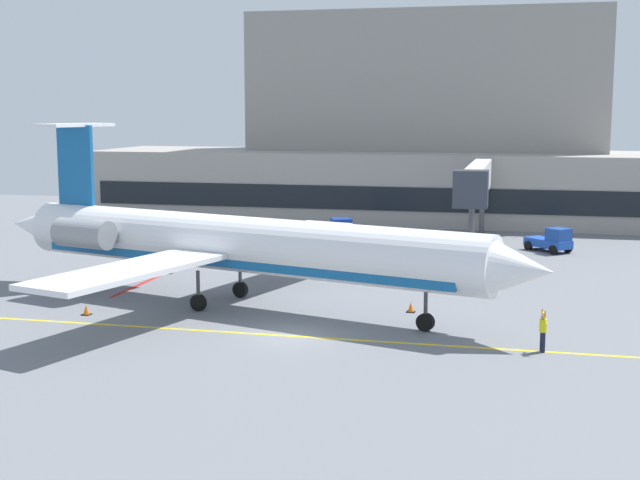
# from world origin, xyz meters

# --- Properties ---
(ground) EXTENTS (120.00, 120.00, 0.11)m
(ground) POSITION_xyz_m (-0.00, 0.00, -0.05)
(ground) COLOR slate
(terminal_building) EXTENTS (74.59, 14.91, 20.58)m
(terminal_building) POSITION_xyz_m (3.17, 48.08, 7.54)
(terminal_building) COLOR gray
(terminal_building) RESTS_ON ground
(jet_bridge_west) EXTENTS (2.40, 18.68, 6.68)m
(jet_bridge_west) POSITION_xyz_m (7.03, 29.93, 5.28)
(jet_bridge_west) COLOR silver
(jet_bridge_west) RESTS_ON ground
(regional_jet) EXTENTS (34.75, 26.26, 10.07)m
(regional_jet) POSITION_xyz_m (-4.99, 5.62, 3.51)
(regional_jet) COLOR white
(regional_jet) RESTS_ON ground
(baggage_tug) EXTENTS (4.33, 2.63, 1.93)m
(baggage_tug) POSITION_xyz_m (-4.01, 20.95, 0.89)
(baggage_tug) COLOR #19389E
(baggage_tug) RESTS_ON ground
(pushback_tractor) EXTENTS (3.76, 3.71, 1.92)m
(pushback_tractor) POSITION_xyz_m (12.86, 29.06, 0.89)
(pushback_tractor) COLOR #1E4CB2
(pushback_tractor) RESTS_ON ground
(belt_loader) EXTENTS (3.26, 4.38, 2.05)m
(belt_loader) POSITION_xyz_m (-3.64, 29.16, 0.94)
(belt_loader) COLOR #19389E
(belt_loader) RESTS_ON ground
(marshaller) EXTENTS (0.34, 0.82, 1.95)m
(marshaller) POSITION_xyz_m (11.86, -0.16, 0.99)
(marshaller) COLOR #191E33
(marshaller) RESTS_ON ground
(safety_cone_alpha) EXTENTS (0.47, 0.47, 0.55)m
(safety_cone_alpha) POSITION_xyz_m (-12.32, 13.77, 0.25)
(safety_cone_alpha) COLOR orange
(safety_cone_alpha) RESTS_ON ground
(safety_cone_bravo) EXTENTS (0.47, 0.47, 0.55)m
(safety_cone_bravo) POSITION_xyz_m (4.99, 6.29, 0.25)
(safety_cone_bravo) COLOR orange
(safety_cone_bravo) RESTS_ON ground
(safety_cone_charlie) EXTENTS (0.47, 0.47, 0.55)m
(safety_cone_charlie) POSITION_xyz_m (-11.87, 1.60, 0.25)
(safety_cone_charlie) COLOR orange
(safety_cone_charlie) RESTS_ON ground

